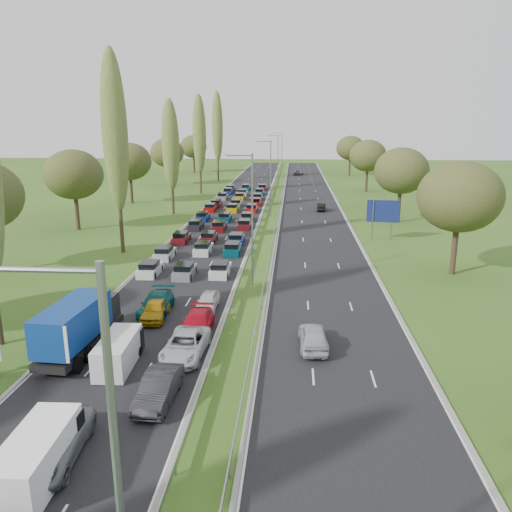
# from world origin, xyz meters

# --- Properties ---
(ground) EXTENTS (260.00, 260.00, 0.00)m
(ground) POSITION_xyz_m (4.50, 80.00, 0.00)
(ground) COLOR #2F4A17
(ground) RESTS_ON ground
(near_carriageway) EXTENTS (10.50, 215.00, 0.04)m
(near_carriageway) POSITION_xyz_m (-2.25, 82.50, 0.00)
(near_carriageway) COLOR black
(near_carriageway) RESTS_ON ground
(far_carriageway) EXTENTS (10.50, 215.00, 0.04)m
(far_carriageway) POSITION_xyz_m (11.25, 82.50, 0.00)
(far_carriageway) COLOR black
(far_carriageway) RESTS_ON ground
(central_reservation) EXTENTS (2.36, 215.00, 0.32)m
(central_reservation) POSITION_xyz_m (4.50, 82.50, 0.55)
(central_reservation) COLOR gray
(central_reservation) RESTS_ON ground
(lamp_columns) EXTENTS (0.18, 140.18, 12.00)m
(lamp_columns) POSITION_xyz_m (4.50, 78.00, 6.00)
(lamp_columns) COLOR gray
(lamp_columns) RESTS_ON ground
(poplar_row) EXTENTS (2.80, 127.80, 22.44)m
(poplar_row) POSITION_xyz_m (-11.50, 68.17, 12.39)
(poplar_row) COLOR #2D2116
(poplar_row) RESTS_ON ground
(woodland_left) EXTENTS (8.00, 166.00, 11.10)m
(woodland_left) POSITION_xyz_m (-22.00, 62.63, 7.68)
(woodland_left) COLOR #2D2116
(woodland_left) RESTS_ON ground
(woodland_right) EXTENTS (8.00, 153.00, 11.10)m
(woodland_right) POSITION_xyz_m (24.00, 66.67, 7.68)
(woodland_right) COLOR #2D2116
(woodland_right) RESTS_ON ground
(traffic_queue_fill) EXTENTS (9.04, 69.30, 0.80)m
(traffic_queue_fill) POSITION_xyz_m (-2.25, 77.70, 0.44)
(traffic_queue_fill) COLOR silver
(traffic_queue_fill) RESTS_ON ground
(near_car_6) EXTENTS (2.99, 5.80, 1.56)m
(near_car_6) POSITION_xyz_m (-2.36, 17.57, 0.80)
(near_car_6) COLOR slate
(near_car_6) RESTS_ON near_carriageway
(near_car_7) EXTENTS (2.28, 5.33, 1.53)m
(near_car_7) POSITION_xyz_m (-2.47, 35.34, 0.79)
(near_car_7) COLOR #044A48
(near_car_7) RESTS_ON near_carriageway
(near_car_8) EXTENTS (2.00, 4.45, 1.49)m
(near_car_8) POSITION_xyz_m (-2.24, 34.24, 0.76)
(near_car_8) COLOR #AC7C0B
(near_car_8) RESTS_ON near_carriageway
(near_car_9) EXTENTS (1.82, 4.76, 1.55)m
(near_car_9) POSITION_xyz_m (1.14, 22.68, 0.79)
(near_car_9) COLOR black
(near_car_9) RESTS_ON near_carriageway
(near_car_10) EXTENTS (2.68, 5.48, 1.50)m
(near_car_10) POSITION_xyz_m (1.41, 28.14, 0.77)
(near_car_10) COLOR #B4B8BE
(near_car_10) RESTS_ON near_carriageway
(near_car_11) EXTENTS (2.14, 5.09, 1.47)m
(near_car_11) POSITION_xyz_m (1.48, 31.70, 0.75)
(near_car_11) COLOR #B30B1D
(near_car_11) RESTS_ON near_carriageway
(near_car_12) EXTENTS (1.61, 3.93, 1.33)m
(near_car_12) POSITION_xyz_m (1.42, 36.55, 0.69)
(near_car_12) COLOR silver
(near_car_12) RESTS_ON near_carriageway
(far_car_0) EXTENTS (2.01, 4.66, 1.57)m
(far_car_0) POSITION_xyz_m (9.63, 30.02, 0.80)
(far_car_0) COLOR #A7ACB1
(far_car_0) RESTS_ON far_carriageway
(far_car_1) EXTENTS (1.75, 4.14, 1.33)m
(far_car_1) POSITION_xyz_m (12.96, 84.22, 0.68)
(far_car_1) COLOR black
(far_car_1) RESTS_ON far_carriageway
(far_car_2) EXTENTS (2.81, 5.35, 1.44)m
(far_car_2) POSITION_xyz_m (9.45, 145.88, 0.74)
(far_car_2) COLOR gray
(far_car_2) RESTS_ON far_carriageway
(blue_lorry) EXTENTS (2.34, 8.43, 3.56)m
(blue_lorry) POSITION_xyz_m (-5.56, 28.40, 1.86)
(blue_lorry) COLOR black
(blue_lorry) RESTS_ON near_carriageway
(white_van_front) EXTENTS (2.03, 5.17, 2.08)m
(white_van_front) POSITION_xyz_m (-2.31, 16.56, 1.07)
(white_van_front) COLOR white
(white_van_front) RESTS_ON near_carriageway
(white_van_rear) EXTENTS (1.87, 4.76, 1.91)m
(white_van_rear) POSITION_xyz_m (-2.37, 26.60, 0.98)
(white_van_rear) COLOR silver
(white_van_rear) RESTS_ON near_carriageway
(direction_sign) EXTENTS (3.99, 0.46, 5.20)m
(direction_sign) POSITION_xyz_m (19.40, 62.18, 3.57)
(direction_sign) COLOR gray
(direction_sign) RESTS_ON ground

